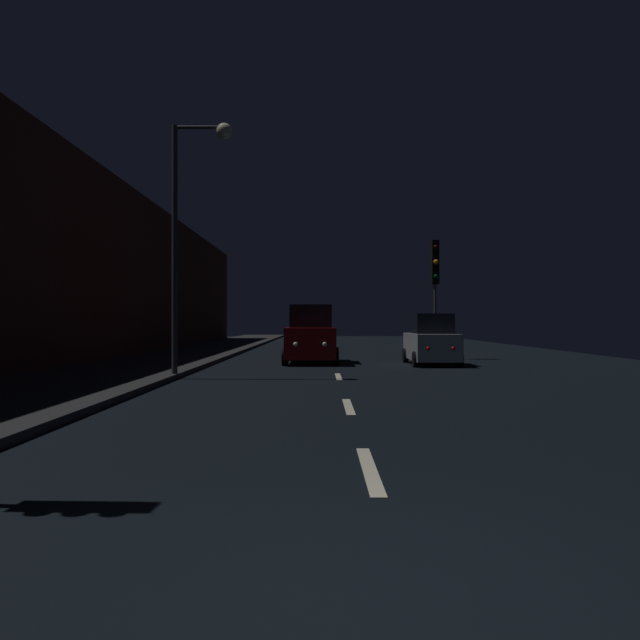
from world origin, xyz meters
name	(u,v)px	position (x,y,z in m)	size (l,w,h in m)	color
ground	(333,358)	(0.00, 24.50, -0.01)	(25.87, 84.00, 0.02)	black
sidewalk_left	(185,356)	(-6.74, 24.50, 0.07)	(4.40, 84.00, 0.15)	#28282B
building_facade_left	(100,266)	(-9.34, 21.00, 3.83)	(0.80, 63.00, 7.65)	#472319
lane_centerline	(349,403)	(0.00, 8.50, 0.01)	(0.16, 13.67, 0.01)	beige
traffic_light_far_right	(436,272)	(4.44, 23.14, 3.75)	(0.32, 0.47, 5.13)	#38383A
streetlamp_overhead	(192,209)	(-4.18, 13.77, 4.78)	(1.70, 0.44, 7.22)	#2D2D30
car_approaching_headlights	(312,336)	(-0.89, 20.68, 1.04)	(2.08, 4.50, 2.27)	maroon
car_parked_right_far	(433,341)	(3.64, 19.60, 0.87)	(1.75, 3.80, 1.91)	#A5A8AD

